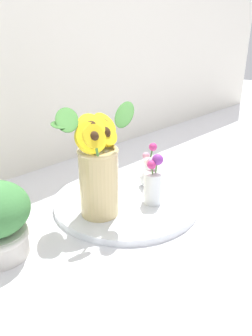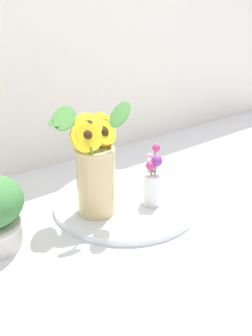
{
  "view_description": "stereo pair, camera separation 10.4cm",
  "coord_description": "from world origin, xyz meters",
  "px_view_note": "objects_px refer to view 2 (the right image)",
  "views": [
    {
      "loc": [
        -0.65,
        -0.58,
        0.54
      ],
      "look_at": [
        0.04,
        0.09,
        0.13
      ],
      "focal_mm": 35.0,
      "sensor_mm": 36.0,
      "label": 1
    },
    {
      "loc": [
        -0.57,
        -0.65,
        0.54
      ],
      "look_at": [
        0.04,
        0.09,
        0.13
      ],
      "focal_mm": 35.0,
      "sensor_mm": 36.0,
      "label": 2
    }
  ],
  "objects_px": {
    "vase_bulb_right": "(151,173)",
    "vase_small_center": "(152,183)",
    "serving_tray": "(126,201)",
    "mason_jar_sunflowers": "(95,169)"
  },
  "relations": [
    {
      "from": "mason_jar_sunflowers",
      "to": "vase_small_center",
      "type": "xyz_separation_m",
      "value": [
        0.17,
        -0.07,
        -0.07
      ]
    },
    {
      "from": "mason_jar_sunflowers",
      "to": "vase_small_center",
      "type": "height_order",
      "value": "mason_jar_sunflowers"
    },
    {
      "from": "mason_jar_sunflowers",
      "to": "serving_tray",
      "type": "bearing_deg",
      "value": 2.38
    },
    {
      "from": "serving_tray",
      "to": "vase_bulb_right",
      "type": "relative_size",
      "value": 3.03
    },
    {
      "from": "serving_tray",
      "to": "mason_jar_sunflowers",
      "type": "xyz_separation_m",
      "value": [
        -0.12,
        -0.01,
        0.15
      ]
    },
    {
      "from": "vase_bulb_right",
      "to": "vase_small_center",
      "type": "bearing_deg",
      "value": -131.52
    },
    {
      "from": "vase_small_center",
      "to": "mason_jar_sunflowers",
      "type": "bearing_deg",
      "value": 156.1
    },
    {
      "from": "vase_small_center",
      "to": "serving_tray",
      "type": "bearing_deg",
      "value": 118.57
    },
    {
      "from": "serving_tray",
      "to": "vase_bulb_right",
      "type": "bearing_deg",
      "value": 3.93
    },
    {
      "from": "serving_tray",
      "to": "vase_bulb_right",
      "type": "xyz_separation_m",
      "value": [
        0.12,
        0.01,
        0.07
      ]
    }
  ]
}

